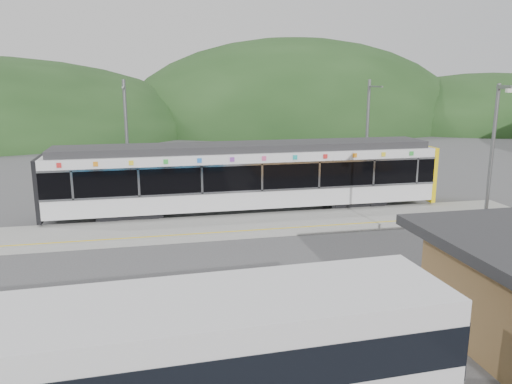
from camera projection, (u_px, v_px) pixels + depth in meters
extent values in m
plane|color=#4C4C4F|center=(295.00, 248.00, 21.12)|extent=(120.00, 120.00, 0.00)
ellipsoid|color=#1E3D19|center=(294.00, 126.00, 75.90)|extent=(52.00, 39.00, 26.00)
ellipsoid|color=#1E3D19|center=(488.00, 126.00, 76.17)|extent=(44.00, 33.00, 16.00)
cube|color=#9E9E99|center=(276.00, 224.00, 24.23)|extent=(26.00, 3.20, 0.30)
cube|color=yellow|center=(283.00, 228.00, 22.96)|extent=(26.00, 0.10, 0.01)
cube|color=black|center=(131.00, 214.00, 25.35)|extent=(3.20, 2.20, 0.56)
cube|color=black|center=(352.00, 202.00, 27.83)|extent=(3.20, 2.20, 0.56)
cube|color=silver|center=(247.00, 194.00, 26.43)|extent=(20.00, 2.90, 0.92)
cube|color=black|center=(246.00, 172.00, 26.16)|extent=(20.00, 2.96, 1.45)
cube|color=silver|center=(252.00, 191.00, 24.88)|extent=(20.00, 0.05, 0.10)
cube|color=silver|center=(252.00, 164.00, 24.58)|extent=(20.00, 0.05, 0.10)
cube|color=silver|center=(246.00, 155.00, 25.95)|extent=(20.00, 2.90, 0.45)
cube|color=#2D2D30|center=(246.00, 147.00, 25.86)|extent=(19.40, 2.50, 0.36)
cube|color=yellow|center=(421.00, 171.00, 28.32)|extent=(0.24, 2.92, 3.00)
cube|color=black|center=(42.00, 187.00, 24.15)|extent=(0.20, 2.92, 3.00)
cube|color=silver|center=(72.00, 185.00, 22.98)|extent=(0.10, 0.05, 1.35)
cube|color=silver|center=(139.00, 183.00, 23.60)|extent=(0.10, 0.05, 1.35)
cube|color=silver|center=(202.00, 180.00, 24.22)|extent=(0.10, 0.05, 1.35)
cube|color=silver|center=(262.00, 177.00, 24.84)|extent=(0.10, 0.05, 1.35)
cube|color=silver|center=(319.00, 175.00, 25.46)|extent=(0.10, 0.05, 1.35)
cube|color=silver|center=(374.00, 173.00, 26.08)|extent=(0.10, 0.05, 1.35)
cube|color=silver|center=(417.00, 171.00, 26.59)|extent=(0.10, 0.05, 1.35)
cube|color=red|center=(59.00, 165.00, 22.67)|extent=(0.22, 0.04, 0.22)
cube|color=orange|center=(96.00, 164.00, 23.01)|extent=(0.22, 0.04, 0.22)
cube|color=yellow|center=(131.00, 163.00, 23.34)|extent=(0.22, 0.04, 0.22)
cube|color=green|center=(166.00, 162.00, 23.67)|extent=(0.22, 0.04, 0.22)
cube|color=blue|center=(199.00, 161.00, 24.00)|extent=(0.22, 0.04, 0.22)
cube|color=purple|center=(232.00, 159.00, 24.33)|extent=(0.22, 0.04, 0.22)
cube|color=#E54C8C|center=(264.00, 158.00, 24.66)|extent=(0.22, 0.04, 0.22)
cube|color=#19A5A5|center=(295.00, 157.00, 24.99)|extent=(0.22, 0.04, 0.22)
cube|color=red|center=(325.00, 156.00, 25.32)|extent=(0.22, 0.04, 0.22)
cube|color=orange|center=(355.00, 155.00, 25.65)|extent=(0.22, 0.04, 0.22)
cube|color=yellow|center=(384.00, 154.00, 25.98)|extent=(0.22, 0.04, 0.22)
cube|color=green|center=(412.00, 153.00, 26.31)|extent=(0.22, 0.04, 0.22)
cylinder|color=slate|center=(127.00, 145.00, 27.10)|extent=(0.18, 0.18, 7.00)
cube|color=slate|center=(123.00, 87.00, 25.66)|extent=(0.08, 1.80, 0.08)
cylinder|color=slate|center=(367.00, 139.00, 29.99)|extent=(0.18, 0.18, 7.00)
cube|color=slate|center=(375.00, 86.00, 28.54)|extent=(0.08, 1.80, 0.08)
cube|color=black|center=(161.00, 349.00, 9.20)|extent=(11.25, 2.93, 0.81)
cube|color=silver|center=(159.00, 317.00, 9.05)|extent=(11.24, 2.89, 0.51)
cylinder|color=slate|center=(488.00, 187.00, 16.90)|extent=(0.12, 0.12, 6.87)
cube|color=slate|center=(510.00, 87.00, 15.67)|extent=(0.43, 1.13, 0.12)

